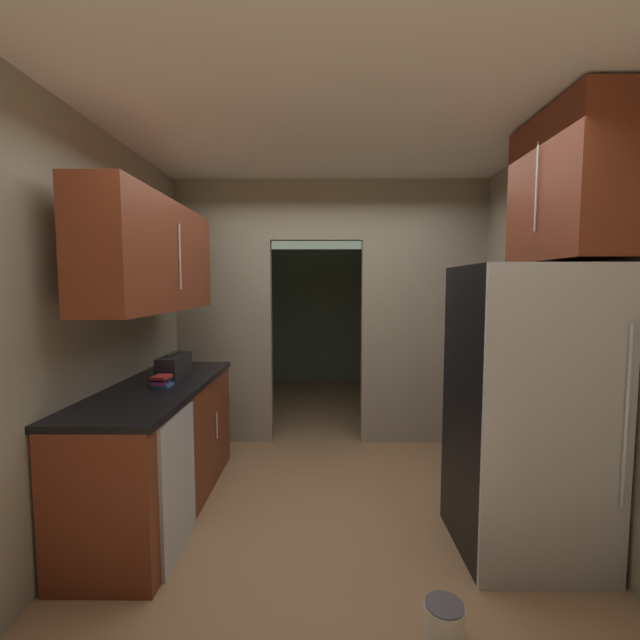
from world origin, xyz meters
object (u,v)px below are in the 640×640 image
Objects in this scene: book_stack at (162,381)px; refrigerator at (525,411)px; dishwasher at (178,484)px; boombox at (174,366)px; paint_can at (444,624)px.

refrigerator is at bearing -9.39° from book_stack.
boombox reaches higher than dishwasher.
book_stack is (-0.26, 0.45, 0.54)m from dishwasher.
book_stack is (0.02, -0.31, -0.05)m from boombox.
paint_can is (1.45, -0.65, -0.34)m from dishwasher.
paint_can is at bearing -32.94° from book_stack.
refrigerator is 1.26m from paint_can.
book_stack is 0.79× the size of paint_can.
refrigerator is 2.52m from boombox.
refrigerator reaches higher than book_stack.
boombox is 2.42m from paint_can.
refrigerator is 2.42m from book_stack.
paint_can is (1.71, -1.11, -0.88)m from book_stack.
boombox is at bearing 110.32° from dishwasher.
dishwasher is at bearing -59.97° from book_stack.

